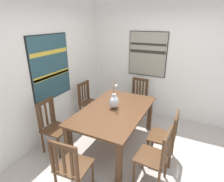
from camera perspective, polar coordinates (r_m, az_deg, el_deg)
name	(u,v)px	position (r m, az deg, el deg)	size (l,w,h in m)	color
ground_plane	(135,159)	(3.47, 7.03, -20.05)	(6.40, 6.40, 0.03)	#B2A89E
wall_back	(45,71)	(3.75, -19.86, 5.84)	(6.40, 0.12, 2.70)	silver
wall_side	(165,61)	(4.52, 15.91, 8.73)	(0.12, 6.40, 2.70)	silver
dining_table	(114,114)	(3.42, 0.71, -7.09)	(1.75, 1.07, 0.74)	#51331E
centerpiece_vase	(114,101)	(3.37, 0.64, -3.17)	(0.26, 0.22, 0.66)	silver
chair_0	(138,98)	(4.54, 7.88, -2.04)	(0.43, 0.43, 0.94)	#4C301C
chair_1	(156,156)	(2.83, 13.21, -18.79)	(0.45, 0.45, 0.91)	#4C301C
chair_2	(53,126)	(3.54, -17.47, -10.14)	(0.43, 0.43, 0.96)	#4C301C
chair_3	(166,136)	(3.27, 16.14, -12.96)	(0.43, 0.43, 0.89)	#4C301C
chair_4	(71,166)	(2.67, -12.31, -21.55)	(0.45, 0.45, 0.91)	#4C301C
chair_5	(89,101)	(4.40, -7.16, -3.01)	(0.44, 0.44, 0.91)	#4C301C
painting_on_back_wall	(51,67)	(3.76, -18.20, 6.86)	(0.98, 0.05, 1.23)	black
painting_on_side_wall	(147,54)	(4.52, 10.78, 11.02)	(0.05, 0.90, 1.03)	black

